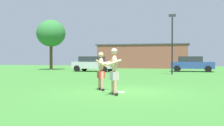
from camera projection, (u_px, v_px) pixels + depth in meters
The scene contains 9 objects.
ground_plane at pixel (122, 92), 11.15m from camera, with size 80.00×80.00×0.00m, color #38752D.
player_with_cap at pixel (114, 69), 10.10m from camera, with size 0.82×0.75×1.75m.
player_in_red at pixel (101, 70), 11.64m from camera, with size 0.78×0.72×1.63m.
frisbee at pixel (121, 92), 10.89m from camera, with size 0.30×0.30×0.03m, color white.
car_silver_near_post at pixel (93, 64), 28.55m from camera, with size 4.45×2.35×1.58m.
car_blue_far_end at pixel (192, 64), 28.25m from camera, with size 4.37×2.18×1.58m.
lamp_post at pixel (172, 37), 23.15m from camera, with size 0.60×0.24×5.12m.
outbuilding_behind_lot at pixel (143, 56), 39.43m from camera, with size 13.01×4.53×3.40m.
tree_left_field at pixel (51, 33), 33.13m from camera, with size 3.50×3.50×6.06m.
Camera 1 is at (2.33, -10.90, 1.36)m, focal length 43.74 mm.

